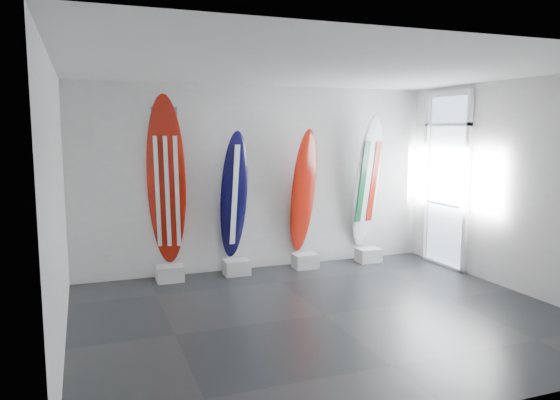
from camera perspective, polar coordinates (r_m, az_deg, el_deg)
name	(u,v)px	position (r m, az deg, el deg)	size (l,w,h in m)	color
floor	(324,315)	(6.80, 4.73, -12.18)	(6.00, 6.00, 0.00)	black
ceiling	(327,69)	(6.44, 5.03, 13.82)	(6.00, 6.00, 0.00)	white
wall_back	(260,178)	(8.76, -2.13, 2.34)	(6.00, 6.00, 0.00)	silver
wall_front	(464,233)	(4.35, 19.11, -3.34)	(6.00, 6.00, 0.00)	silver
wall_left	(57,208)	(5.84, -22.77, -0.83)	(5.00, 5.00, 0.00)	silver
wall_right	(519,187)	(8.19, 24.21, 1.32)	(5.00, 5.00, 0.00)	silver
display_block_usa	(170,274)	(8.34, -11.72, -7.73)	(0.40, 0.30, 0.24)	silver
surfboard_usa	(166,181)	(8.19, -12.09, 2.01)	(0.59, 0.08, 2.59)	#991408
display_block_navy	(237,267)	(8.55, -4.68, -7.21)	(0.40, 0.30, 0.24)	silver
surfboard_navy	(234,196)	(8.43, -4.95, 0.48)	(0.47, 0.08, 2.06)	black
display_block_swiss	(305,261)	(8.94, 2.73, -6.55)	(0.40, 0.30, 0.24)	silver
surfboard_swiss	(303,192)	(8.82, 2.52, 0.89)	(0.47, 0.08, 2.09)	#991408
display_block_italy	(368,255)	(9.46, 9.45, -5.85)	(0.40, 0.30, 0.24)	silver
surfboard_italy	(367,182)	(9.34, 9.31, 1.90)	(0.53, 0.08, 2.34)	white
wall_outlet	(107,259)	(8.49, -18.03, -6.06)	(0.09, 0.02, 0.13)	silver
glass_door	(446,182)	(9.34, 17.38, 1.86)	(0.12, 1.16, 2.85)	white
balcony	(506,231)	(10.33, 23.03, -3.07)	(2.80, 2.20, 1.20)	slate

